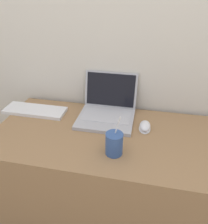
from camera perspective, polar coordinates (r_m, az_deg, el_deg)
name	(u,v)px	position (r m, az deg, el deg)	size (l,w,h in m)	color
wall_back	(126,18)	(1.26, 5.86, 23.22)	(7.00, 0.04, 2.50)	silver
desk	(112,183)	(1.39, 2.15, -18.01)	(1.28, 0.59, 0.73)	#936D47
laptop	(107,109)	(1.27, 0.86, 0.79)	(0.31, 0.32, 0.23)	#ADADB2
drink_cup	(114,143)	(1.00, 2.67, -8.18)	(0.08, 0.08, 0.20)	#33518C
computer_mouse	(145,126)	(1.19, 10.64, -3.71)	(0.06, 0.10, 0.04)	white
external_keyboard	(35,110)	(1.40, -17.57, 0.40)	(0.38, 0.13, 0.02)	silver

